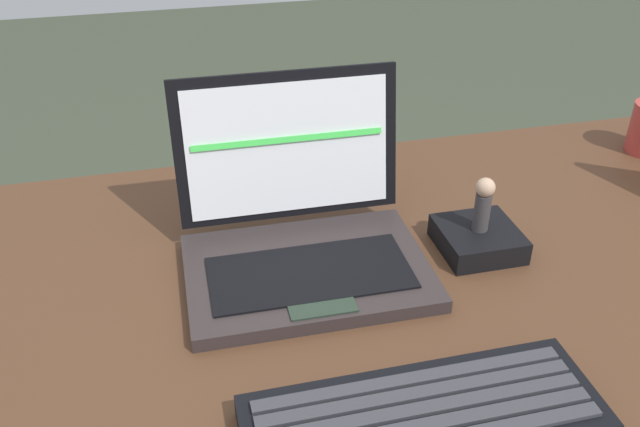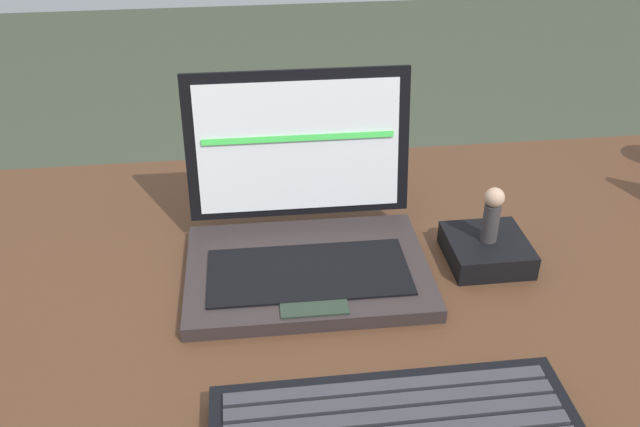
{
  "view_description": "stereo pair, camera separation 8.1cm",
  "coord_description": "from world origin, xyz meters",
  "px_view_note": "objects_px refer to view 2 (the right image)",
  "views": [
    {
      "loc": [
        -0.1,
        -0.62,
        1.23
      ],
      "look_at": [
        0.06,
        0.05,
        0.8
      ],
      "focal_mm": 38.42,
      "sensor_mm": 36.0,
      "label": 1
    },
    {
      "loc": [
        -0.02,
        -0.63,
        1.23
      ],
      "look_at": [
        0.06,
        0.05,
        0.8
      ],
      "focal_mm": 38.42,
      "sensor_mm": 36.0,
      "label": 2
    }
  ],
  "objects_px": {
    "figurine_stand": "(486,250)",
    "figurine": "(492,213)",
    "laptop_front": "(305,232)",
    "external_keyboard": "(394,426)"
  },
  "relations": [
    {
      "from": "figurine_stand",
      "to": "figurine",
      "type": "xyz_separation_m",
      "value": [
        0.0,
        0.0,
        0.06
      ]
    },
    {
      "from": "laptop_front",
      "to": "external_keyboard",
      "type": "xyz_separation_m",
      "value": [
        0.05,
        -0.29,
        -0.03
      ]
    },
    {
      "from": "figurine_stand",
      "to": "figurine",
      "type": "distance_m",
      "value": 0.06
    },
    {
      "from": "external_keyboard",
      "to": "figurine",
      "type": "relative_size",
      "value": 4.58
    },
    {
      "from": "laptop_front",
      "to": "external_keyboard",
      "type": "height_order",
      "value": "laptop_front"
    },
    {
      "from": "figurine",
      "to": "laptop_front",
      "type": "bearing_deg",
      "value": 173.74
    },
    {
      "from": "laptop_front",
      "to": "external_keyboard",
      "type": "bearing_deg",
      "value": -79.48
    },
    {
      "from": "laptop_front",
      "to": "figurine_stand",
      "type": "height_order",
      "value": "laptop_front"
    },
    {
      "from": "figurine_stand",
      "to": "laptop_front",
      "type": "bearing_deg",
      "value": 173.74
    },
    {
      "from": "figurine_stand",
      "to": "external_keyboard",
      "type": "bearing_deg",
      "value": -123.85
    }
  ]
}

